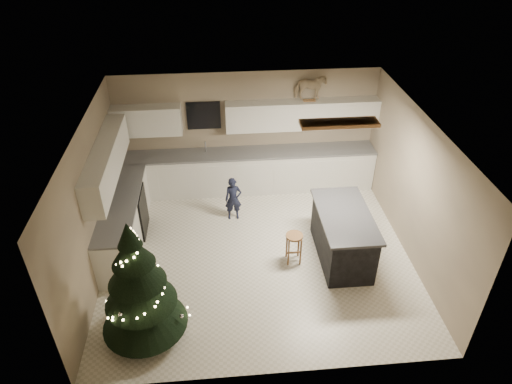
% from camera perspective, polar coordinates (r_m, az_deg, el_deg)
% --- Properties ---
extents(ground_plane, '(5.50, 5.50, 0.00)m').
position_cam_1_polar(ground_plane, '(8.53, 0.22, -7.74)').
color(ground_plane, silver).
extents(room_shell, '(5.52, 5.02, 2.61)m').
position_cam_1_polar(room_shell, '(7.48, 0.42, 2.33)').
color(room_shell, tan).
rests_on(room_shell, ground_plane).
extents(cabinetry, '(5.50, 3.20, 2.00)m').
position_cam_1_polar(cabinetry, '(9.38, -6.28, 2.15)').
color(cabinetry, silver).
rests_on(cabinetry, ground_plane).
extents(island, '(0.90, 1.70, 0.95)m').
position_cam_1_polar(island, '(8.32, 10.77, -5.37)').
color(island, black).
rests_on(island, ground_plane).
extents(bar_stool, '(0.31, 0.31, 0.59)m').
position_cam_1_polar(bar_stool, '(8.14, 4.78, -6.18)').
color(bar_stool, '#925930').
rests_on(bar_stool, ground_plane).
extents(christmas_tree, '(1.31, 1.27, 2.09)m').
position_cam_1_polar(christmas_tree, '(6.86, -14.35, -11.94)').
color(christmas_tree, '#3F2816').
rests_on(christmas_tree, ground_plane).
extents(toddler, '(0.35, 0.24, 0.93)m').
position_cam_1_polar(toddler, '(9.13, -2.86, -0.87)').
color(toddler, black).
rests_on(toddler, ground_plane).
extents(rocking_horse, '(0.66, 0.36, 0.56)m').
position_cam_1_polar(rocking_horse, '(9.49, 6.78, 12.85)').
color(rocking_horse, '#925930').
rests_on(rocking_horse, cabinetry).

